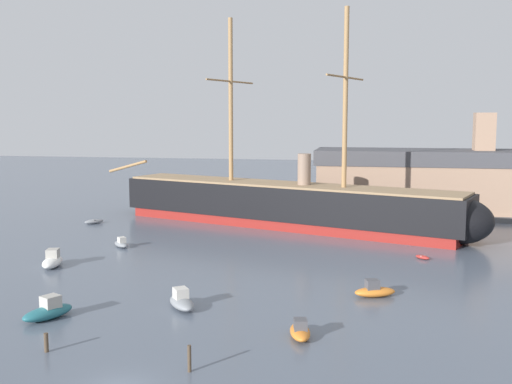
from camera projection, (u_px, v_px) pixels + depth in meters
name	position (u px, v px, depth m)	size (l,w,h in m)	color
tall_ship	(284.00, 204.00, 91.16)	(63.06, 27.08, 31.57)	maroon
motorboat_foreground_left	(48.00, 311.00, 49.49)	(3.70, 4.85, 1.88)	#236670
motorboat_foreground_right	(300.00, 331.00, 45.26)	(2.22, 3.80, 1.50)	orange
motorboat_near_centre	(182.00, 301.00, 52.21)	(3.83, 4.37, 1.74)	gray
motorboat_mid_left	(52.00, 261.00, 66.73)	(3.04, 4.94, 1.93)	silver
motorboat_mid_right	(374.00, 291.00, 55.56)	(4.16, 2.82, 1.61)	orange
motorboat_alongside_bow	(121.00, 244.00, 76.80)	(3.13, 3.20, 1.33)	gray
dinghy_alongside_stern	(423.00, 257.00, 70.37)	(1.96, 1.90, 0.45)	#B22D28
dinghy_far_left	(94.00, 221.00, 93.68)	(2.98, 3.01, 0.70)	gray
dinghy_distant_centre	(299.00, 215.00, 100.13)	(2.05, 2.76, 0.60)	#236670
mooring_piling_nearest	(46.00, 343.00, 42.48)	(0.31, 0.31, 1.37)	#4C3D2D
mooring_piling_left_pair	(189.00, 359.00, 39.13)	(0.25, 0.25, 1.79)	#4C3D2D
dockside_warehouse_right	(464.00, 183.00, 101.65)	(53.35, 15.20, 17.17)	#565659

